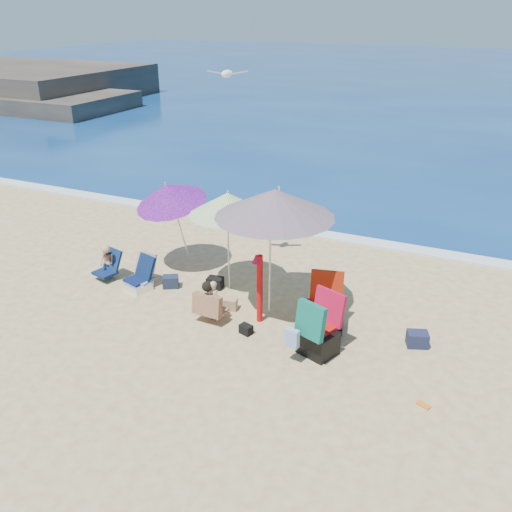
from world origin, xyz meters
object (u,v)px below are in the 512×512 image
at_px(chair_navy, 140,281).
at_px(umbrella_striped, 228,204).
at_px(umbrella_blue, 169,194).
at_px(camp_chair_right, 317,333).
at_px(umbrella_turquoise, 275,203).
at_px(camp_chair_left, 327,312).
at_px(person_center, 211,302).
at_px(person_left, 108,262).
at_px(chair_rainbow, 141,278).
at_px(seagull, 227,74).
at_px(furled_umbrella, 259,283).

bearing_deg(chair_navy, umbrella_striped, 26.81).
height_order(umbrella_blue, camp_chair_right, umbrella_blue).
bearing_deg(umbrella_turquoise, camp_chair_left, -6.74).
relative_size(umbrella_turquoise, chair_navy, 3.40).
relative_size(umbrella_turquoise, umbrella_striped, 1.19).
bearing_deg(umbrella_turquoise, person_center, -137.76).
height_order(umbrella_striped, person_left, umbrella_striped).
xyz_separation_m(umbrella_blue, camp_chair_right, (4.03, -1.86, -1.34)).
bearing_deg(umbrella_striped, person_left, -164.31).
xyz_separation_m(chair_rainbow, camp_chair_right, (4.17, -0.80, 0.22)).
height_order(umbrella_striped, umbrella_blue, umbrella_blue).
xyz_separation_m(umbrella_striped, person_left, (-2.58, -0.72, -1.46)).
relative_size(camp_chair_left, seagull, 1.34).
height_order(umbrella_turquoise, chair_rainbow, umbrella_turquoise).
height_order(umbrella_blue, camp_chair_left, umbrella_blue).
relative_size(camp_chair_right, person_center, 1.32).
xyz_separation_m(umbrella_striped, camp_chair_right, (2.45, -1.54, -1.44)).
height_order(umbrella_turquoise, seagull, seagull).
bearing_deg(chair_navy, person_center, -14.80).
bearing_deg(furled_umbrella, umbrella_turquoise, 80.26).
height_order(chair_rainbow, person_left, person_left).
bearing_deg(camp_chair_right, umbrella_blue, 155.22).
height_order(furled_umbrella, chair_navy, furled_umbrella).
bearing_deg(camp_chair_right, person_left, 170.74).
distance_m(umbrella_turquoise, furled_umbrella, 1.47).
relative_size(camp_chair_right, person_left, 1.34).
distance_m(umbrella_turquoise, umbrella_striped, 1.40).
height_order(umbrella_blue, seagull, seagull).
height_order(umbrella_turquoise, chair_navy, umbrella_turquoise).
xyz_separation_m(umbrella_turquoise, person_left, (-3.81, -0.17, -1.83)).
bearing_deg(person_center, chair_rainbow, 162.82).
bearing_deg(seagull, person_left, -145.86).
xyz_separation_m(umbrella_turquoise, umbrella_blue, (-2.82, 0.87, -0.46)).
bearing_deg(camp_chair_left, seagull, 151.56).
distance_m(umbrella_turquoise, chair_navy, 3.56).
bearing_deg(person_center, umbrella_turquoise, 42.24).
distance_m(chair_navy, person_left, 0.93).
height_order(umbrella_blue, furled_umbrella, umbrella_blue).
bearing_deg(camp_chair_left, furled_umbrella, -163.55).
xyz_separation_m(camp_chair_right, seagull, (-2.81, 2.32, 3.80)).
height_order(camp_chair_right, person_left, camp_chair_right).
height_order(chair_navy, person_left, person_left).
bearing_deg(chair_navy, camp_chair_right, -9.59).
distance_m(umbrella_turquoise, umbrella_blue, 2.98).
distance_m(camp_chair_right, person_center, 2.13).
height_order(camp_chair_left, person_left, camp_chair_left).
relative_size(camp_chair_left, camp_chair_right, 0.95).
bearing_deg(seagull, camp_chair_left, -28.44).
relative_size(furled_umbrella, chair_rainbow, 2.27).
xyz_separation_m(umbrella_turquoise, camp_chair_right, (1.22, -0.99, -1.81)).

